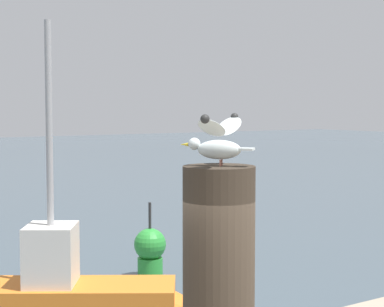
% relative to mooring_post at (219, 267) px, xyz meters
% --- Properties ---
extents(mooring_post, '(0.38, 0.38, 1.05)m').
position_rel_mooring_post_xyz_m(mooring_post, '(0.00, 0.00, 0.00)').
color(mooring_post, '#382D23').
rests_on(mooring_post, harbor_quay).
extents(seagull, '(0.59, 0.53, 0.27)m').
position_rel_mooring_post_xyz_m(seagull, '(-0.00, 0.00, 0.66)').
color(seagull, '#C67660').
rests_on(seagull, mooring_post).
extents(channel_buoy, '(0.56, 0.56, 1.33)m').
position_rel_mooring_post_xyz_m(channel_buoy, '(3.68, 7.02, -1.67)').
color(channel_buoy, green).
rests_on(channel_buoy, ground_plane).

